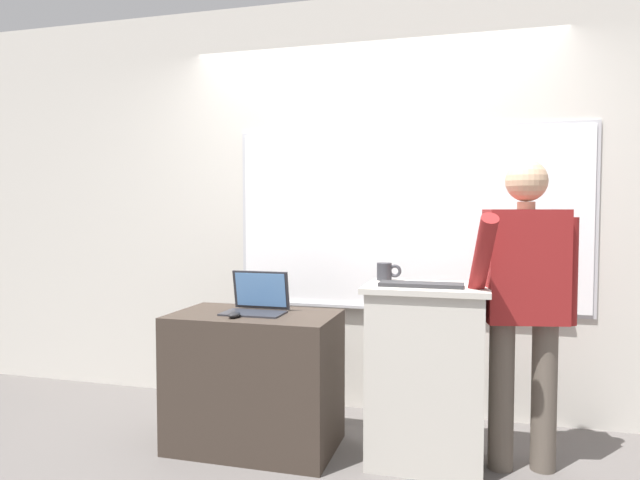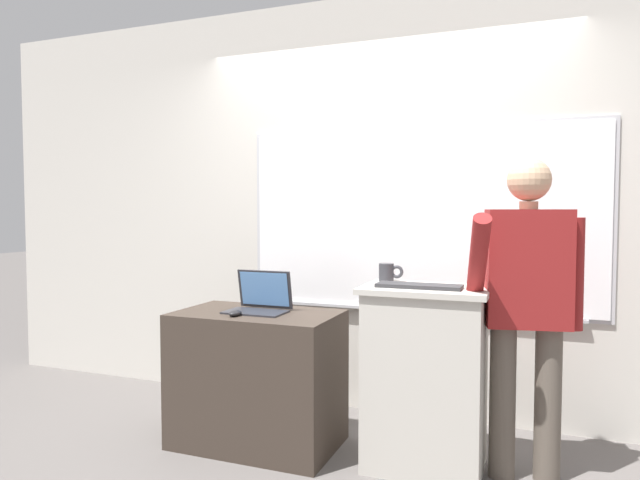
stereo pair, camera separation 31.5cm
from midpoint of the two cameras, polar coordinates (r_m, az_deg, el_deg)
The scene contains 8 objects.
back_wall at distance 3.92m, azimuth 8.62°, elevation 3.38°, with size 6.40×0.17×2.81m.
lectern_podium at distance 3.17m, azimuth 13.36°, elevation -13.25°, with size 0.65×0.46×0.97m.
side_desk at distance 3.42m, azimuth -3.59°, elevation -13.67°, with size 0.93×0.56×0.78m.
person_presenter at distance 3.10m, azimuth 22.78°, elevation -5.26°, with size 0.57×0.58×1.63m.
laptop at distance 3.36m, azimuth -3.23°, elevation -5.83°, with size 0.35×0.25×0.24m.
wireless_keyboard at distance 3.01m, azimuth 12.86°, elevation -4.52°, with size 0.44×0.14×0.02m.
computer_mouse_by_laptop at distance 3.21m, azimuth -5.70°, elevation -7.31°, with size 0.06×0.10×0.03m.
coffee_mug at distance 3.26m, azimuth 9.55°, elevation -3.21°, with size 0.14×0.08×0.10m.
Camera 2 is at (1.02, -2.59, 1.37)m, focal length 32.00 mm.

